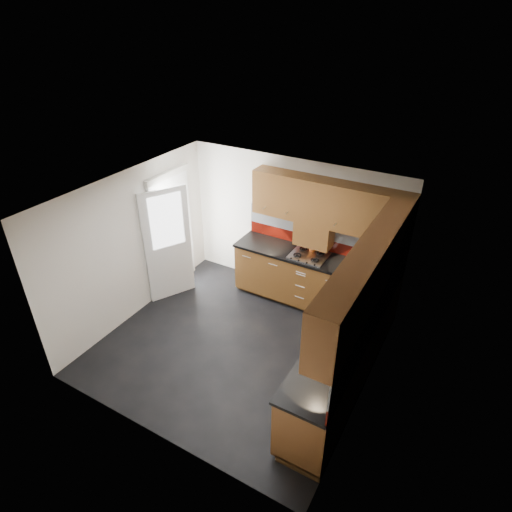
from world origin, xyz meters
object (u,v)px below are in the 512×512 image
Objects in this scene: gas_hob at (309,255)px; toaster at (373,266)px; utensil_pot at (313,246)px; food_processor at (360,300)px.

toaster reaches higher than gas_hob.
utensil_pot reaches higher than food_processor.
food_processor is at bearing -43.21° from utensil_pot.
toaster is at bearing -5.13° from utensil_pot.
gas_hob is at bearing 141.66° from food_processor.
food_processor is at bearing -83.38° from toaster.
toaster is (1.01, 0.09, 0.08)m from gas_hob.
food_processor is (0.11, -0.98, 0.03)m from toaster.
food_processor is (1.13, -0.89, 0.11)m from gas_hob.
utensil_pot is 1.35× the size of toaster.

